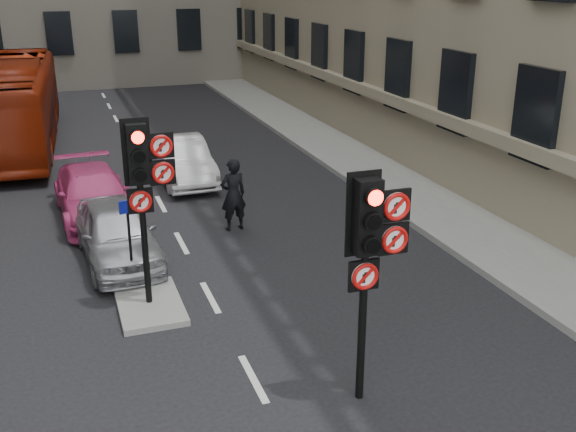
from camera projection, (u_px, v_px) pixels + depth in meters
pavement_right at (378, 168)px, 21.85m from camera, size 3.00×50.00×0.16m
centre_island at (150, 304)px, 13.05m from camera, size 1.20×2.00×0.12m
signal_near at (372, 241)px, 9.46m from camera, size 0.91×0.40×3.58m
signal_far at (144, 173)px, 12.15m from camera, size 0.91×0.40×3.58m
car_silver at (117, 233)px, 14.93m from camera, size 1.83×3.98×1.32m
car_white at (182, 160)px, 20.59m from camera, size 1.48×4.06×1.33m
car_pink at (93, 194)px, 17.57m from camera, size 2.01×4.46×1.27m
bus_red at (13, 104)px, 24.23m from camera, size 3.23×11.36×3.13m
motorcycle at (107, 193)px, 17.97m from camera, size 0.73×1.82×1.06m
motorcyclist at (233, 195)px, 16.64m from camera, size 0.72×0.53×1.83m
info_sign at (129, 232)px, 13.20m from camera, size 0.32×0.13×1.86m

